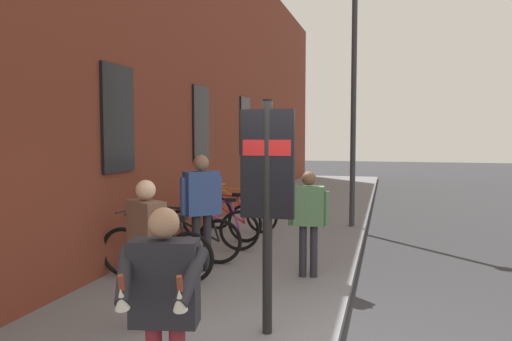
# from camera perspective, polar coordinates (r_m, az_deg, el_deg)

# --- Properties ---
(ground) EXTENTS (60.00, 60.00, 0.00)m
(ground) POSITION_cam_1_polar(r_m,az_deg,el_deg) (11.13, 17.21, -7.32)
(ground) COLOR #2D2D30
(sidewalk_pavement) EXTENTS (24.00, 3.50, 0.12)m
(sidewalk_pavement) POSITION_cam_1_polar(r_m,az_deg,el_deg) (13.26, 4.80, -5.06)
(sidewalk_pavement) COLOR slate
(sidewalk_pavement) RESTS_ON ground
(station_facade) EXTENTS (22.00, 0.65, 7.10)m
(station_facade) POSITION_cam_1_polar(r_m,az_deg,el_deg) (14.59, -2.51, 9.52)
(station_facade) COLOR brown
(station_facade) RESTS_ON ground
(bicycle_under_window) EXTENTS (0.48, 1.77, 0.97)m
(bicycle_under_window) POSITION_cam_1_polar(r_m,az_deg,el_deg) (7.39, -11.09, -8.98)
(bicycle_under_window) COLOR black
(bicycle_under_window) RESTS_ON sidewalk_pavement
(bicycle_leaning_wall) EXTENTS (0.58, 1.74, 0.97)m
(bicycle_leaning_wall) POSITION_cam_1_polar(r_m,az_deg,el_deg) (8.19, -7.77, -7.64)
(bicycle_leaning_wall) COLOR black
(bicycle_leaning_wall) RESTS_ON sidewalk_pavement
(bicycle_mid_rack) EXTENTS (0.51, 1.75, 0.97)m
(bicycle_mid_rack) POSITION_cam_1_polar(r_m,az_deg,el_deg) (9.08, -5.12, -6.46)
(bicycle_mid_rack) COLOR black
(bicycle_mid_rack) RESTS_ON sidewalk_pavement
(bicycle_end_of_row) EXTENTS (0.51, 1.75, 0.97)m
(bicycle_end_of_row) POSITION_cam_1_polar(r_m,az_deg,el_deg) (9.94, -3.95, -5.52)
(bicycle_end_of_row) COLOR black
(bicycle_end_of_row) RESTS_ON sidewalk_pavement
(bicycle_nearest_sign) EXTENTS (0.51, 1.75, 0.97)m
(bicycle_nearest_sign) POSITION_cam_1_polar(r_m,az_deg,el_deg) (10.79, -1.86, -4.75)
(bicycle_nearest_sign) COLOR black
(bicycle_nearest_sign) RESTS_ON sidewalk_pavement
(transit_info_sign) EXTENTS (0.10, 0.55, 2.40)m
(transit_info_sign) POSITION_cam_1_polar(r_m,az_deg,el_deg) (5.16, 1.29, -0.95)
(transit_info_sign) COLOR black
(transit_info_sign) RESTS_ON sidewalk_pavement
(pedestrian_crossing_street) EXTENTS (0.27, 0.58, 1.52)m
(pedestrian_crossing_street) POSITION_cam_1_polar(r_m,az_deg,el_deg) (7.34, 5.90, -4.71)
(pedestrian_crossing_street) COLOR #26262D
(pedestrian_crossing_street) RESTS_ON sidewalk_pavement
(pedestrian_by_facade) EXTENTS (0.53, 0.53, 1.75)m
(pedestrian_by_facade) POSITION_cam_1_polar(r_m,az_deg,el_deg) (7.59, -6.12, -3.38)
(pedestrian_by_facade) COLOR #26262D
(pedestrian_by_facade) RESTS_ON sidewalk_pavement
(pedestrian_near_bus) EXTENTS (0.44, 0.52, 1.57)m
(pedestrian_near_bus) POSITION_cam_1_polar(r_m,az_deg,el_deg) (5.54, -12.15, -7.36)
(pedestrian_near_bus) COLOR #26262D
(pedestrian_near_bus) RESTS_ON sidewalk_pavement
(tourist_with_hotdogs) EXTENTS (0.60, 0.60, 1.57)m
(tourist_with_hotdogs) POSITION_cam_1_polar(r_m,az_deg,el_deg) (3.56, -10.23, -13.71)
(tourist_with_hotdogs) COLOR maroon
(tourist_with_hotdogs) RESTS_ON sidewalk_pavement
(street_lamp) EXTENTS (0.28, 0.28, 5.29)m
(street_lamp) POSITION_cam_1_polar(r_m,az_deg,el_deg) (11.49, 10.87, 9.41)
(street_lamp) COLOR #333338
(street_lamp) RESTS_ON sidewalk_pavement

